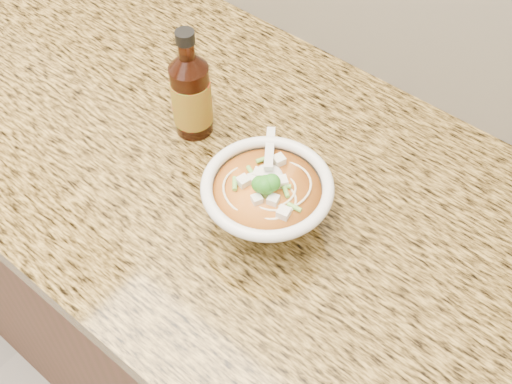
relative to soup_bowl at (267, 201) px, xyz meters
The scene contains 4 objects.
cabinet 0.65m from the soup_bowl, behind, with size 4.00×0.65×0.86m, color #382010.
counter_slab 0.41m from the soup_bowl, behind, with size 4.00×0.68×0.04m, color olive.
soup_bowl is the anchor object (origin of this frame).
hot_sauce_bottle 0.22m from the soup_bowl, 161.76° to the left, with size 0.08×0.08×0.19m.
Camera 1 is at (0.74, 1.18, 1.65)m, focal length 45.00 mm.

